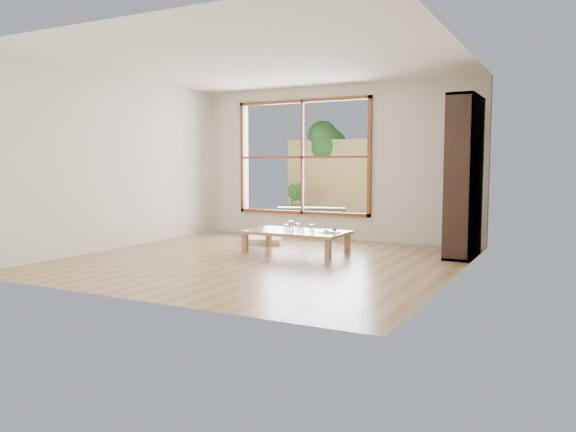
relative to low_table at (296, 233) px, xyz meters
The scene contains 15 objects.
ground 0.82m from the low_table, 98.26° to the right, with size 5.00×5.00×0.00m, color #A28151.
low_table is the anchor object (origin of this frame).
floor_cushion 1.20m from the low_table, 144.82° to the left, with size 0.62×0.62×0.09m, color beige.
bookshelf 2.46m from the low_table, 19.26° to the left, with size 0.35×0.99×2.20m, color black.
glass_tall 0.16m from the low_table, 102.70° to the right, with size 0.08×0.08×0.15m, color silver.
glass_mid 0.25m from the low_table, 18.49° to the left, with size 0.07×0.07×0.10m, color silver.
glass_short 0.16m from the low_table, 107.47° to the left, with size 0.07×0.07×0.09m, color silver.
glass_small 0.21m from the low_table, 168.14° to the left, with size 0.06×0.06×0.08m, color silver.
food_tray 0.54m from the low_table, ahead, with size 0.26×0.19×0.08m.
deck 2.90m from the low_table, 104.28° to the left, with size 2.80×2.00×0.05m, color #352F27.
garden_bench 2.88m from the low_table, 110.89° to the left, with size 1.37×0.88×0.42m.
bamboo_fence 3.91m from the low_table, 100.62° to the left, with size 2.80×0.06×1.80m, color tan.
shrub_right 3.64m from the low_table, 85.18° to the left, with size 0.83×0.72×0.93m, color #2B6525.
shrub_left 3.70m from the low_table, 117.05° to the left, with size 0.48×0.39×0.87m, color #2B6525.
garden_tree 4.53m from the low_table, 108.73° to the left, with size 1.04×0.85×2.22m.
Camera 1 is at (3.74, -6.41, 1.26)m, focal length 35.00 mm.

